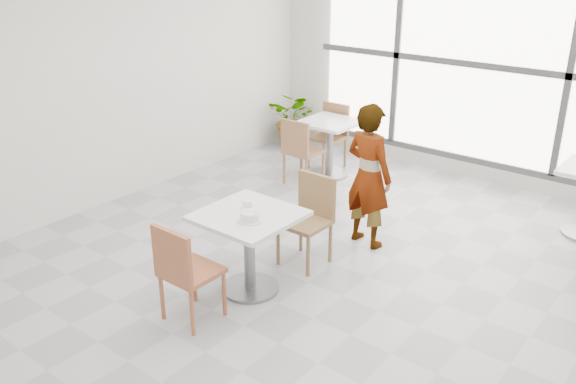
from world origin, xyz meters
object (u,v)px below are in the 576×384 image
Objects in this scene: chair_near at (183,268)px; person at (369,176)px; coffee_cup at (247,204)px; plant_left at (295,119)px; bg_table_left at (330,140)px; oatmeal_bowl at (250,216)px; chair_far at (310,213)px; bg_chair_left_far at (331,131)px; main_table at (249,237)px; bg_chair_left_near at (300,148)px.

person reaches higher than chair_near.
coffee_cup is 4.05m from plant_left.
person is 2.01m from bg_table_left.
plant_left is (-2.35, 3.61, -0.37)m from oatmeal_bowl.
chair_far is at bearing 91.63° from oatmeal_bowl.
oatmeal_bowl is 1.32× the size of coffee_cup.
person is at bearing -43.90° from bg_table_left.
plant_left is at bearing 122.06° from coffee_cup.
coffee_cup is (-0.02, 0.79, 0.28)m from chair_near.
oatmeal_bowl is 3.54m from bg_chair_left_far.
oatmeal_bowl reaches higher than main_table.
chair_far is 0.59× the size of person.
chair_far is 5.47× the size of coffee_cup.
bg_table_left is at bearing 112.83° from oatmeal_bowl.
bg_chair_left_far is (-1.63, 1.69, -0.24)m from person.
bg_table_left is at bearing -73.42° from chair_near.
coffee_cup is (-0.18, -0.68, 0.28)m from chair_far.
main_table is at bearing -67.20° from bg_chair_left_far.
chair_near is at bearing 88.78° from person.
chair_near is at bearing 110.81° from bg_chair_left_near.
person is 1.98× the size of bg_table_left.
oatmeal_bowl is 0.14× the size of person.
plant_left is (-2.55, 2.08, -0.31)m from person.
person is 2.36m from bg_chair_left_far.
main_table is 3.81× the size of oatmeal_bowl.
chair_far and bg_chair_left_far have the same top height.
oatmeal_bowl is 3.18m from bg_table_left.
main_table is at bearing -68.33° from bg_table_left.
bg_table_left is (-1.23, 2.92, -0.31)m from oatmeal_bowl.
coffee_cup is 2.93m from bg_table_left.
main_table is at bearing -44.59° from coffee_cup.
coffee_cup is at bearing -57.94° from plant_left.
bg_chair_left_near is at bearing -49.81° from plant_left.
chair_near is at bearing -62.80° from plant_left.
bg_chair_left_far is at bearing 111.88° from coffee_cup.
coffee_cup is at bearing 135.41° from main_table.
chair_near reaches higher than main_table.
bg_table_left is 0.88× the size of plant_left.
bg_chair_left_near is at bearing -69.19° from chair_near.
oatmeal_bowl is 2.75m from bg_chair_left_near.
person is (0.39, 2.13, 0.24)m from chair_near.
bg_chair_left_far is at bearing 120.71° from chair_far.
main_table is 5.03× the size of coffee_cup.
bg_chair_left_far is (-0.10, 0.83, 0.00)m from bg_chair_left_near.
bg_chair_left_near is 0.84m from bg_chair_left_far.
chair_far and bg_chair_left_near have the same top height.
bg_table_left is (-1.20, 2.05, -0.01)m from chair_far.
chair_far is 1.02× the size of plant_left.
chair_near reaches higher than oatmeal_bowl.
chair_near is 1.00× the size of bg_chair_left_near.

